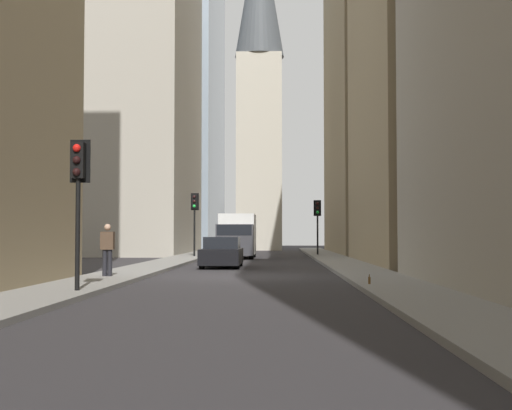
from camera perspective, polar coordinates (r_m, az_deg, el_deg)
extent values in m
plane|color=#302D30|center=(25.11, -0.86, -5.97)|extent=(135.00, 135.00, 0.00)
cube|color=gray|center=(25.70, -10.98, -5.69)|extent=(90.00, 2.20, 0.14)
cube|color=gray|center=(25.31, 9.43, -5.75)|extent=(90.00, 2.20, 0.14)
cube|color=#9E8966|center=(38.08, 16.63, 15.29)|extent=(15.23, 10.00, 26.15)
cube|color=#9E8966|center=(56.66, 11.50, 11.45)|extent=(19.52, 10.00, 30.20)
cube|color=#A8A091|center=(55.38, -10.69, 8.81)|extent=(16.58, 10.00, 24.61)
cube|color=beige|center=(67.01, 0.29, 4.34)|extent=(4.36, 4.36, 18.90)
cube|color=silver|center=(45.21, -1.50, -2.44)|extent=(4.60, 2.25, 2.60)
cube|color=#38383D|center=(42.02, -1.75, -2.92)|extent=(1.90, 2.25, 1.90)
cube|color=black|center=(42.02, -1.75, -2.10)|extent=(1.92, 2.09, 0.64)
cylinder|color=black|center=(41.98, -0.40, -3.94)|extent=(0.88, 0.28, 0.88)
cylinder|color=black|center=(42.10, -3.09, -3.94)|extent=(0.88, 0.28, 0.88)
cylinder|color=black|center=(46.58, -0.20, -3.79)|extent=(0.88, 0.28, 0.88)
cylinder|color=black|center=(46.69, -2.62, -3.79)|extent=(0.88, 0.28, 0.88)
cube|color=black|center=(31.82, -2.85, -4.27)|extent=(4.30, 1.78, 0.70)
cube|color=black|center=(32.00, -2.82, -3.15)|extent=(2.10, 1.58, 0.54)
cylinder|color=black|center=(30.43, -1.58, -4.75)|extent=(0.64, 0.22, 0.64)
cylinder|color=black|center=(30.55, -4.52, -4.73)|extent=(0.64, 0.22, 0.64)
cylinder|color=black|center=(33.12, -1.32, -4.56)|extent=(0.64, 0.22, 0.64)
cylinder|color=black|center=(33.24, -4.01, -4.54)|extent=(0.64, 0.22, 0.64)
cylinder|color=black|center=(17.84, -14.60, -2.36)|extent=(0.12, 0.12, 2.82)
cube|color=black|center=(17.94, -14.53, 3.59)|extent=(0.28, 0.32, 0.90)
cube|color=black|center=(18.08, -14.40, 3.54)|extent=(0.03, 0.52, 1.10)
sphere|color=red|center=(17.82, -14.67, 4.60)|extent=(0.20, 0.20, 0.20)
sphere|color=black|center=(17.78, -14.68, 3.64)|extent=(0.20, 0.20, 0.20)
sphere|color=black|center=(17.75, -14.69, 2.68)|extent=(0.20, 0.20, 0.20)
cylinder|color=black|center=(43.96, -5.14, -2.28)|extent=(0.12, 0.12, 3.04)
cube|color=black|center=(44.01, -5.13, 0.29)|extent=(0.28, 0.32, 0.90)
cube|color=black|center=(44.16, -5.10, 0.28)|extent=(0.03, 0.52, 1.10)
sphere|color=black|center=(43.86, -5.15, 0.69)|extent=(0.20, 0.20, 0.20)
sphere|color=black|center=(43.85, -5.15, 0.30)|extent=(0.20, 0.20, 0.20)
sphere|color=green|center=(43.84, -5.15, -0.09)|extent=(0.20, 0.20, 0.20)
cylinder|color=black|center=(47.67, 5.14, -2.45)|extent=(0.12, 0.12, 2.77)
cube|color=black|center=(47.70, 5.13, -0.25)|extent=(0.28, 0.32, 0.90)
cube|color=black|center=(47.86, 5.12, -0.26)|extent=(0.03, 0.52, 1.10)
sphere|color=black|center=(47.55, 5.14, 0.12)|extent=(0.20, 0.20, 0.20)
sphere|color=black|center=(47.54, 5.14, -0.24)|extent=(0.20, 0.20, 0.20)
sphere|color=green|center=(47.53, 5.14, -0.60)|extent=(0.20, 0.20, 0.20)
cylinder|color=black|center=(23.62, -12.05, -4.72)|extent=(0.16, 0.16, 0.89)
cylinder|color=black|center=(23.66, -12.45, -4.71)|extent=(0.16, 0.16, 0.89)
cube|color=#4C3828|center=(23.62, -12.24, -2.91)|extent=(0.26, 0.44, 0.60)
sphere|color=tan|center=(23.63, -12.23, -1.81)|extent=(0.22, 0.22, 0.22)
cylinder|color=brown|center=(19.76, 9.40, -6.20)|extent=(0.07, 0.07, 0.20)
cylinder|color=brown|center=(19.75, 9.40, -5.81)|extent=(0.03, 0.03, 0.07)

